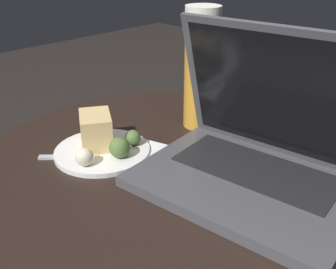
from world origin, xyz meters
The scene contains 6 objects.
table centered at (0.00, 0.00, 0.38)m, with size 0.75×0.75×0.52m.
napkin centered at (-0.11, -0.05, 0.52)m, with size 0.21×0.17×0.00m.
laptop centered at (0.14, 0.04, 0.57)m, with size 0.37×0.28×0.26m.
beer_glass centered at (-0.07, 0.16, 0.65)m, with size 0.07×0.07×0.26m.
snack_plate centered at (-0.12, -0.07, 0.54)m, with size 0.18×0.18×0.07m.
fork centered at (-0.12, -0.10, 0.52)m, with size 0.13×0.13×0.00m.
Camera 1 is at (0.43, -0.47, 0.89)m, focal length 42.00 mm.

